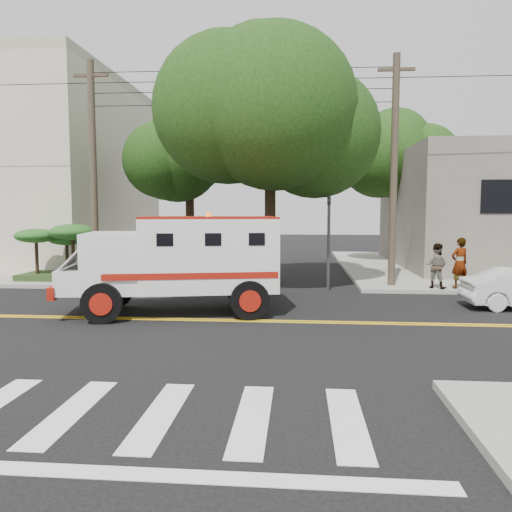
{
  "coord_description": "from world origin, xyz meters",
  "views": [
    {
      "loc": [
        2.67,
        -13.63,
        3.08
      ],
      "look_at": [
        1.28,
        2.42,
        1.6
      ],
      "focal_mm": 35.0,
      "sensor_mm": 36.0,
      "label": 1
    }
  ],
  "objects": [
    {
      "name": "tree_left",
      "position": [
        -2.68,
        11.79,
        5.73
      ],
      "size": [
        4.48,
        4.2,
        7.7
      ],
      "color": "black",
      "rests_on": "ground"
    },
    {
      "name": "tree_right",
      "position": [
        8.84,
        15.77,
        6.09
      ],
      "size": [
        4.8,
        4.5,
        8.2
      ],
      "color": "black",
      "rests_on": "ground"
    },
    {
      "name": "pedestrian_b",
      "position": [
        7.82,
        5.5,
        1.0
      ],
      "size": [
        1.05,
        0.99,
        1.7
      ],
      "primitive_type": "imported",
      "rotation": [
        0.0,
        0.0,
        2.55
      ],
      "color": "gray",
      "rests_on": "sidewalk_ne"
    },
    {
      "name": "ground",
      "position": [
        0.0,
        0.0,
        0.0
      ],
      "size": [
        100.0,
        100.0,
        0.0
      ],
      "primitive_type": "plane",
      "color": "black",
      "rests_on": "ground"
    },
    {
      "name": "accessibility_sign",
      "position": [
        -6.2,
        6.17,
        1.37
      ],
      "size": [
        0.45,
        0.1,
        2.02
      ],
      "color": "#3F3F42",
      "rests_on": "ground"
    },
    {
      "name": "utility_pole_left",
      "position": [
        -5.6,
        6.0,
        4.5
      ],
      "size": [
        0.28,
        0.28,
        9.0
      ],
      "primitive_type": "cylinder",
      "color": "#382D23",
      "rests_on": "ground"
    },
    {
      "name": "traffic_signal",
      "position": [
        3.8,
        5.6,
        2.23
      ],
      "size": [
        0.15,
        0.18,
        3.6
      ],
      "color": "#3F3F42",
      "rests_on": "ground"
    },
    {
      "name": "palm_planter",
      "position": [
        -7.44,
        6.62,
        1.65
      ],
      "size": [
        3.52,
        2.63,
        2.36
      ],
      "color": "#1E3314",
      "rests_on": "sidewalk_nw"
    },
    {
      "name": "sidewalk_ne",
      "position": [
        13.5,
        13.5,
        0.07
      ],
      "size": [
        17.0,
        17.0,
        0.15
      ],
      "primitive_type": "cube",
      "color": "gray",
      "rests_on": "ground"
    },
    {
      "name": "pedestrian_a",
      "position": [
        8.67,
        5.5,
        1.11
      ],
      "size": [
        0.82,
        0.68,
        1.92
      ],
      "primitive_type": "imported",
      "rotation": [
        0.0,
        0.0,
        3.51
      ],
      "color": "gray",
      "rests_on": "sidewalk_ne"
    },
    {
      "name": "tree_main",
      "position": [
        1.94,
        6.21,
        7.2
      ],
      "size": [
        6.08,
        5.7,
        9.85
      ],
      "color": "black",
      "rests_on": "ground"
    },
    {
      "name": "sidewalk_nw",
      "position": [
        -13.5,
        13.5,
        0.07
      ],
      "size": [
        17.0,
        17.0,
        0.15
      ],
      "primitive_type": "cube",
      "color": "gray",
      "rests_on": "ground"
    },
    {
      "name": "armored_truck",
      "position": [
        -0.83,
        0.9,
        1.65
      ],
      "size": [
        6.69,
        3.58,
        2.9
      ],
      "rotation": [
        0.0,
        0.0,
        0.2
      ],
      "color": "silver",
      "rests_on": "ground"
    },
    {
      "name": "utility_pole_right",
      "position": [
        6.3,
        6.2,
        4.5
      ],
      "size": [
        0.28,
        0.28,
        9.0
      ],
      "primitive_type": "cylinder",
      "color": "#382D23",
      "rests_on": "ground"
    }
  ]
}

